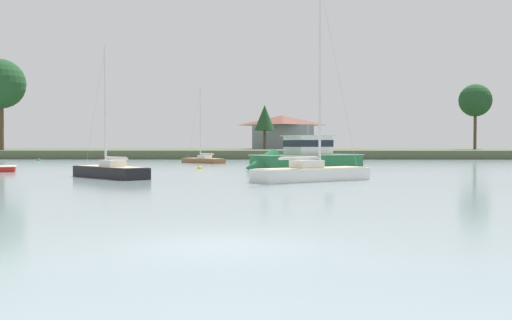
% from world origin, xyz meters
% --- Properties ---
extents(ground_plane, '(501.71, 501.71, 0.00)m').
position_xyz_m(ground_plane, '(0.00, 0.00, 0.00)').
color(ground_plane, gray).
extents(far_shore_bank, '(225.77, 54.29, 1.26)m').
position_xyz_m(far_shore_bank, '(0.00, 97.98, 0.63)').
color(far_shore_bank, '#4C563D').
rests_on(far_shore_bank, ground).
extents(sailboat_wood, '(5.46, 5.54, 9.07)m').
position_xyz_m(sailboat_wood, '(-6.24, 54.77, 0.19)').
color(sailboat_wood, brown).
rests_on(sailboat_wood, ground).
extents(dinghy_red, '(2.65, 3.72, 0.61)m').
position_xyz_m(dinghy_red, '(-19.81, 33.87, 0.15)').
color(dinghy_red, '#B2231E').
rests_on(dinghy_red, ground).
extents(sailboat_black, '(6.04, 6.15, 9.01)m').
position_xyz_m(sailboat_black, '(-9.04, 24.89, 0.21)').
color(sailboat_black, black).
rests_on(sailboat_black, ground).
extents(dinghy_navy, '(1.63, 2.85, 0.48)m').
position_xyz_m(dinghy_navy, '(8.00, 64.04, 0.12)').
color(dinghy_navy, navy).
rests_on(dinghy_navy, ground).
extents(cruiser_green, '(10.80, 8.12, 5.38)m').
position_xyz_m(cruiser_green, '(3.60, 36.10, 0.64)').
color(cruiser_green, '#236B3D').
rests_on(cruiser_green, ground).
extents(sailboat_white, '(7.33, 5.95, 12.24)m').
position_xyz_m(sailboat_white, '(3.69, 21.92, 0.25)').
color(sailboat_white, white).
rests_on(sailboat_white, ground).
extents(mooring_buoy_yellow, '(0.36, 0.36, 0.41)m').
position_xyz_m(mooring_buoy_yellow, '(-4.93, 39.41, 0.06)').
color(mooring_buoy_yellow, yellow).
rests_on(mooring_buoy_yellow, ground).
extents(mooring_buoy_green, '(0.43, 0.43, 0.48)m').
position_xyz_m(mooring_buoy_green, '(-29.09, 64.36, 0.08)').
color(mooring_buoy_green, '#1E8C47').
rests_on(mooring_buoy_green, ground).
extents(shore_tree_right, '(5.82, 5.82, 11.72)m').
position_xyz_m(shore_tree_right, '(38.67, 93.47, 10.02)').
color(shore_tree_right, brown).
rests_on(shore_tree_right, far_shore_bank).
extents(shore_tree_inland_a, '(3.73, 3.73, 7.97)m').
position_xyz_m(shore_tree_inland_a, '(0.79, 92.79, 6.90)').
color(shore_tree_inland_a, brown).
rests_on(shore_tree_inland_a, far_shore_bank).
extents(shore_tree_far_left, '(7.68, 7.68, 14.13)m').
position_xyz_m(shore_tree_far_left, '(-40.19, 77.67, 11.46)').
color(shore_tree_far_left, brown).
rests_on(shore_tree_far_left, far_shore_bank).
extents(cottage_hillside, '(12.47, 10.77, 6.54)m').
position_xyz_m(cottage_hillside, '(4.20, 101.70, 4.64)').
color(cottage_hillside, gray).
rests_on(cottage_hillside, far_shore_bank).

